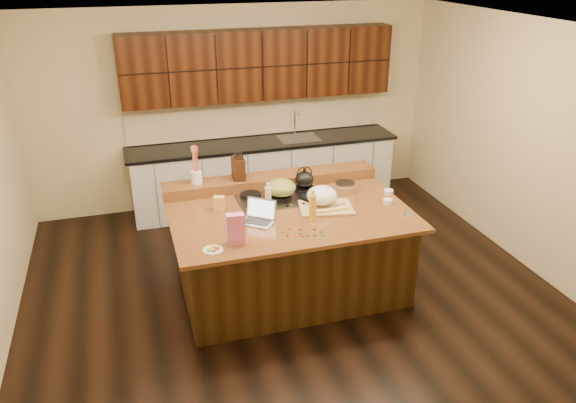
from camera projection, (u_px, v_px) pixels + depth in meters
name	position (u px, v px, depth m)	size (l,w,h in m)	color
room	(289.00, 171.00, 5.50)	(5.52, 5.02, 2.72)	black
island	(289.00, 250.00, 5.86)	(2.40, 1.60, 0.92)	black
back_ledge	(271.00, 180.00, 6.26)	(2.40, 0.30, 0.12)	black
cooktop	(281.00, 198.00, 5.93)	(0.92, 0.52, 0.05)	gray
back_counter	(263.00, 137.00, 7.67)	(3.70, 0.66, 2.40)	silver
kettle	(304.00, 180.00, 6.07)	(0.20, 0.20, 0.18)	black
green_bowl	(281.00, 188.00, 5.88)	(0.31, 0.31, 0.17)	olive
laptop	(259.00, 216.00, 5.43)	(0.39, 0.37, 0.21)	#B7B7BC
oil_bottle	(313.00, 208.00, 5.41)	(0.07, 0.07, 0.27)	gold
vinegar_bottle	(268.00, 199.00, 5.64)	(0.06, 0.06, 0.25)	silver
wooden_tray	(323.00, 198.00, 5.72)	(0.59, 0.48, 0.22)	tan
ramekin_a	(388.00, 201.00, 5.83)	(0.10, 0.10, 0.04)	white
ramekin_b	(388.00, 192.00, 6.05)	(0.10, 0.10, 0.04)	white
ramekin_c	(348.00, 189.00, 6.12)	(0.10, 0.10, 0.04)	white
strainer_bowl	(345.00, 188.00, 6.09)	(0.24, 0.24, 0.09)	#996B3F
kitchen_timer	(407.00, 212.00, 5.57)	(0.08, 0.08, 0.07)	silver
pink_bag	(236.00, 229.00, 4.98)	(0.16, 0.08, 0.29)	#D76599
candy_plate	(213.00, 250.00, 4.92)	(0.18, 0.18, 0.01)	white
package_box	(219.00, 203.00, 5.65)	(0.11, 0.07, 0.15)	gold
utensil_crock	(197.00, 177.00, 5.99)	(0.12, 0.12, 0.14)	white
knife_block	(238.00, 168.00, 6.09)	(0.12, 0.20, 0.24)	black
gumdrop_0	(290.00, 229.00, 5.29)	(0.02, 0.02, 0.02)	red
gumdrop_1	(321.00, 232.00, 5.23)	(0.02, 0.02, 0.02)	#198C26
gumdrop_2	(314.00, 229.00, 5.28)	(0.02, 0.02, 0.02)	red
gumdrop_3	(322.00, 235.00, 5.17)	(0.02, 0.02, 0.02)	#198C26
gumdrop_4	(303.00, 236.00, 5.15)	(0.02, 0.02, 0.02)	red
gumdrop_5	(308.00, 235.00, 5.16)	(0.02, 0.02, 0.02)	#198C26
gumdrop_6	(315.00, 229.00, 5.28)	(0.02, 0.02, 0.02)	red
gumdrop_7	(300.00, 233.00, 5.20)	(0.02, 0.02, 0.02)	#198C26
gumdrop_8	(287.00, 235.00, 5.17)	(0.02, 0.02, 0.02)	red
gumdrop_9	(282.00, 232.00, 5.23)	(0.02, 0.02, 0.02)	#198C26
gumdrop_10	(300.00, 229.00, 5.28)	(0.02, 0.02, 0.02)	red
gumdrop_11	(315.00, 235.00, 5.17)	(0.02, 0.02, 0.02)	#198C26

